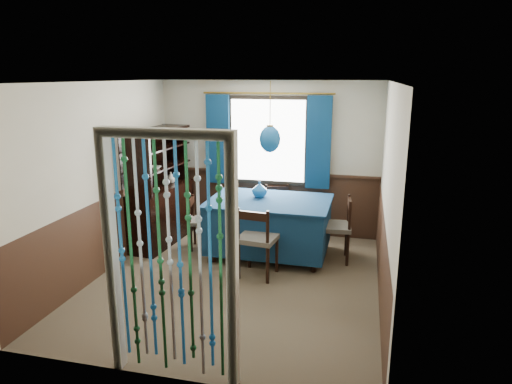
% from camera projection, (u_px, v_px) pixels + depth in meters
% --- Properties ---
extents(floor, '(4.00, 4.00, 0.00)m').
position_uv_depth(floor, '(236.00, 281.00, 5.88)').
color(floor, brown).
rests_on(floor, ground).
extents(ceiling, '(4.00, 4.00, 0.00)m').
position_uv_depth(ceiling, '(233.00, 82.00, 5.25)').
color(ceiling, silver).
rests_on(ceiling, ground).
extents(wall_back, '(3.60, 0.00, 3.60)m').
position_uv_depth(wall_back, '(268.00, 159.00, 7.45)').
color(wall_back, beige).
rests_on(wall_back, ground).
extents(wall_front, '(3.60, 0.00, 3.60)m').
position_uv_depth(wall_front, '(166.00, 244.00, 3.68)').
color(wall_front, beige).
rests_on(wall_front, ground).
extents(wall_left, '(0.00, 4.00, 4.00)m').
position_uv_depth(wall_left, '(103.00, 179.00, 5.97)').
color(wall_left, beige).
rests_on(wall_left, ground).
extents(wall_right, '(0.00, 4.00, 4.00)m').
position_uv_depth(wall_right, '(387.00, 196.00, 5.16)').
color(wall_right, beige).
rests_on(wall_right, ground).
extents(wainscot_back, '(3.60, 0.00, 3.60)m').
position_uv_depth(wainscot_back, '(268.00, 203.00, 7.62)').
color(wainscot_back, '#3B2316').
rests_on(wainscot_back, ground).
extents(wainscot_front, '(3.60, 0.00, 3.60)m').
position_uv_depth(wainscot_front, '(171.00, 326.00, 3.88)').
color(wainscot_front, '#3B2316').
rests_on(wainscot_front, ground).
extents(wainscot_left, '(0.00, 4.00, 4.00)m').
position_uv_depth(wainscot_left, '(108.00, 233.00, 6.15)').
color(wainscot_left, '#3B2316').
rests_on(wainscot_left, ground).
extents(wainscot_right, '(0.00, 4.00, 4.00)m').
position_uv_depth(wainscot_right, '(381.00, 257.00, 5.35)').
color(wainscot_right, '#3B2316').
rests_on(wainscot_right, ground).
extents(window, '(1.32, 0.12, 1.42)m').
position_uv_depth(window, '(268.00, 141.00, 7.33)').
color(window, black).
rests_on(window, wall_back).
extents(doorway, '(1.16, 0.12, 2.18)m').
position_uv_depth(doorway, '(170.00, 264.00, 3.79)').
color(doorway, silver).
rests_on(doorway, ground).
extents(dining_table, '(1.75, 1.22, 0.84)m').
position_uv_depth(dining_table, '(269.00, 224.00, 6.62)').
color(dining_table, navy).
rests_on(dining_table, floor).
extents(chair_near, '(0.53, 0.51, 0.97)m').
position_uv_depth(chair_near, '(257.00, 239.00, 5.90)').
color(chair_near, black).
rests_on(chair_near, floor).
extents(chair_far, '(0.52, 0.51, 0.86)m').
position_uv_depth(chair_far, '(278.00, 211.00, 7.33)').
color(chair_far, black).
rests_on(chair_far, floor).
extents(chair_left, '(0.45, 0.46, 0.81)m').
position_uv_depth(chair_left, '(200.00, 221.00, 6.90)').
color(chair_left, black).
rests_on(chair_left, floor).
extents(chair_right, '(0.48, 0.49, 0.93)m').
position_uv_depth(chair_right, '(337.00, 227.00, 6.43)').
color(chair_right, black).
rests_on(chair_right, floor).
extents(sideboard, '(0.59, 1.41, 1.79)m').
position_uv_depth(sideboard, '(160.00, 204.00, 7.12)').
color(sideboard, black).
rests_on(sideboard, floor).
extents(pendant_lamp, '(0.30, 0.30, 0.97)m').
position_uv_depth(pendant_lamp, '(270.00, 139.00, 6.31)').
color(pendant_lamp, olive).
rests_on(pendant_lamp, ceiling).
extents(vase_table, '(0.23, 0.23, 0.21)m').
position_uv_depth(vase_table, '(260.00, 190.00, 6.67)').
color(vase_table, '#155693').
rests_on(vase_table, dining_table).
extents(bowl_shelf, '(0.22, 0.22, 0.05)m').
position_uv_depth(bowl_shelf, '(155.00, 168.00, 6.74)').
color(bowl_shelf, beige).
rests_on(bowl_shelf, sideboard).
extents(vase_sideboard, '(0.20, 0.20, 0.19)m').
position_uv_depth(vase_sideboard, '(171.00, 177.00, 7.32)').
color(vase_sideboard, beige).
rests_on(vase_sideboard, sideboard).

